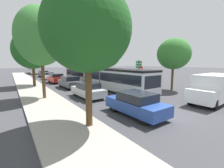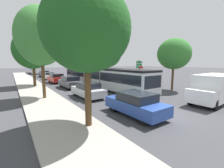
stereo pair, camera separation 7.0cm
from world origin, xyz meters
The scene contains 20 objects.
ground_plane centered at (0.00, 0.00, 0.00)m, with size 200.00×200.00×0.00m, color #3D3D42.
kerb_strip_left centered at (-5.63, 22.04, 0.07)m, with size 3.20×54.09×0.14m, color #9E998E.
articulated_bus centered at (1.96, 11.18, 1.47)m, with size 3.41×17.30×2.55m.
city_bus_rear centered at (-1.71, 44.09, 1.38)m, with size 2.65×11.13×2.39m.
queued_car_blue centered at (-1.53, 0.67, 0.73)m, with size 1.85×4.16×1.43m.
queued_car_silver centered at (-1.95, 6.63, 0.71)m, with size 1.81×4.08×1.40m.
queued_car_graphite centered at (-1.52, 12.89, 0.76)m, with size 1.94×4.37×1.50m.
queued_car_red centered at (-1.75, 18.91, 0.76)m, with size 1.92×4.34×1.49m.
queued_car_white centered at (-1.62, 25.01, 0.69)m, with size 1.76×3.98×1.37m.
queued_car_black centered at (-1.47, 30.88, 0.72)m, with size 1.83×4.12×1.42m.
white_van centered at (5.47, -0.79, 1.24)m, with size 5.08×2.18×2.31m.
traffic_light centered at (0.14, 8.09, 2.50)m, with size 0.32×0.36×3.40m.
no_entry_sign centered at (5.68, 7.47, 1.88)m, with size 0.70×0.08×2.82m.
direction_sign_post centered at (6.79, 8.98, 2.57)m, with size 0.36×1.38×3.60m.
tree_left_near centered at (-4.67, 0.57, 4.64)m, with size 4.09×4.09×6.76m.
tree_left_mid centered at (-5.43, 8.16, 5.41)m, with size 4.03×4.03×7.88m.
tree_left_far centered at (-5.13, 16.70, 4.77)m, with size 4.80×4.80×7.39m.
tree_right_near centered at (7.93, 4.54, 4.22)m, with size 3.74×3.74×6.00m.
tree_right_mid centered at (7.17, 17.08, 4.98)m, with size 4.62×4.62×7.79m.
tree_right_far centered at (7.53, 26.37, 4.69)m, with size 3.23×3.23×6.50m.
Camera 2 is at (-7.76, -5.93, 3.24)m, focal length 24.00 mm.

